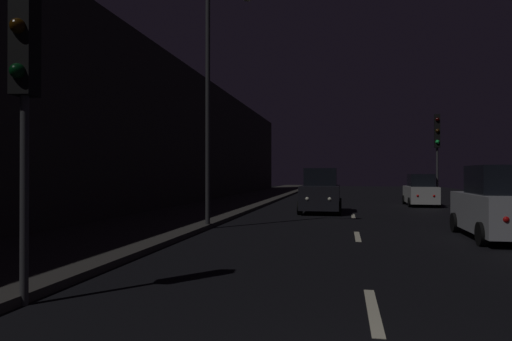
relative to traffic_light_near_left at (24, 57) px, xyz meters
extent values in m
cube|color=black|center=(4.91, 22.21, -3.58)|extent=(26.62, 84.00, 0.02)
cube|color=#33302D|center=(-2.20, 22.21, -3.50)|extent=(4.40, 84.00, 0.15)
cube|color=#2D2B28|center=(-4.80, 18.71, 0.53)|extent=(0.80, 63.00, 8.20)
cube|color=beige|center=(4.91, 0.71, -3.57)|extent=(0.16, 2.20, 0.01)
cube|color=beige|center=(4.91, 8.20, -3.57)|extent=(0.16, 2.20, 0.01)
cube|color=beige|center=(4.91, 14.73, -3.57)|extent=(0.16, 2.20, 0.01)
cylinder|color=#38383A|center=(0.00, 0.02, -2.07)|extent=(0.12, 0.12, 3.01)
cube|color=black|center=(0.00, 0.02, 0.39)|extent=(0.35, 0.38, 1.90)
sphere|color=black|center=(0.02, -0.16, 0.39)|extent=(0.22, 0.22, 0.22)
sphere|color=black|center=(0.02, -0.16, -0.24)|extent=(0.22, 0.22, 0.22)
cylinder|color=#38383A|center=(9.72, 21.55, -1.89)|extent=(0.12, 0.12, 3.37)
cube|color=black|center=(9.72, 21.55, 0.75)|extent=(0.34, 0.37, 1.90)
sphere|color=black|center=(9.70, 21.37, 1.38)|extent=(0.22, 0.22, 0.22)
sphere|color=black|center=(9.70, 21.37, 0.75)|extent=(0.22, 0.22, 0.22)
sphere|color=#19D84C|center=(9.70, 21.37, 0.11)|extent=(0.22, 0.22, 0.22)
cylinder|color=#2D2D30|center=(-0.10, 9.28, 0.49)|extent=(0.16, 0.16, 8.12)
cube|color=black|center=(3.39, 16.59, -2.80)|extent=(1.79, 4.18, 1.09)
cube|color=black|center=(3.39, 16.73, -1.84)|extent=(1.52, 2.09, 0.84)
cylinder|color=black|center=(4.27, 15.12, -3.25)|extent=(0.22, 0.64, 0.64)
cylinder|color=black|center=(2.51, 15.12, -3.25)|extent=(0.22, 0.64, 0.64)
cylinder|color=black|center=(4.27, 18.05, -3.25)|extent=(0.22, 0.64, 0.64)
cylinder|color=black|center=(2.51, 18.05, -3.25)|extent=(0.22, 0.64, 0.64)
sphere|color=white|center=(3.88, 14.54, -2.80)|extent=(0.18, 0.18, 0.18)
sphere|color=white|center=(2.90, 14.54, -2.80)|extent=(0.18, 0.18, 0.18)
sphere|color=red|center=(3.88, 18.63, -2.80)|extent=(0.18, 0.18, 0.18)
sphere|color=red|center=(2.90, 18.63, -2.80)|extent=(0.18, 0.18, 0.18)
cube|color=#A5A8AD|center=(8.92, 8.44, -2.81)|extent=(1.77, 4.13, 1.08)
cube|color=black|center=(8.92, 8.29, -1.86)|extent=(1.51, 2.07, 0.83)
cylinder|color=black|center=(8.05, 9.89, -3.26)|extent=(0.22, 0.63, 0.63)
cylinder|color=black|center=(8.05, 7.00, -3.26)|extent=(0.22, 0.63, 0.63)
sphere|color=slate|center=(8.43, 10.47, -2.81)|extent=(0.18, 0.18, 0.18)
sphere|color=slate|center=(9.40, 10.47, -2.81)|extent=(0.18, 0.18, 0.18)
sphere|color=red|center=(8.43, 6.42, -2.81)|extent=(0.18, 0.18, 0.18)
cube|color=silver|center=(8.92, 22.28, -2.91)|extent=(1.55, 3.62, 0.95)
cube|color=black|center=(8.92, 22.15, -2.07)|extent=(1.32, 1.81, 0.72)
cylinder|color=black|center=(8.16, 23.55, -3.30)|extent=(0.19, 0.55, 0.55)
cylinder|color=black|center=(9.68, 23.55, -3.30)|extent=(0.19, 0.55, 0.55)
cylinder|color=black|center=(8.16, 21.01, -3.30)|extent=(0.19, 0.55, 0.55)
cylinder|color=black|center=(9.68, 21.01, -3.30)|extent=(0.19, 0.55, 0.55)
sphere|color=slate|center=(8.49, 24.05, -2.91)|extent=(0.16, 0.16, 0.16)
sphere|color=slate|center=(9.34, 24.05, -2.91)|extent=(0.16, 0.16, 0.16)
sphere|color=red|center=(8.49, 20.51, -2.91)|extent=(0.16, 0.16, 0.16)
sphere|color=red|center=(9.34, 20.51, -2.91)|extent=(0.16, 0.16, 0.16)
camera|label=1|loc=(4.52, -5.75, -1.68)|focal=31.89mm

